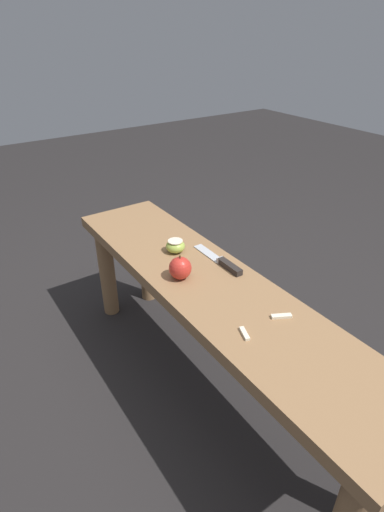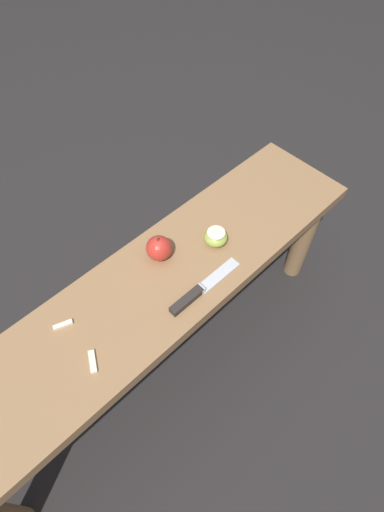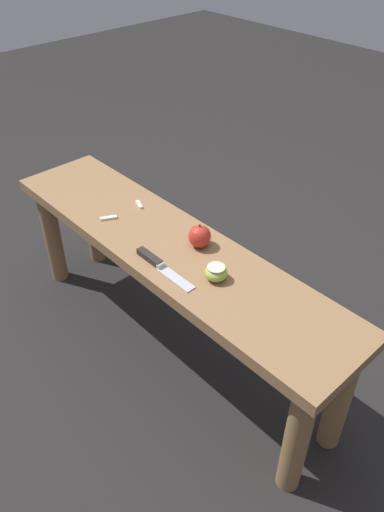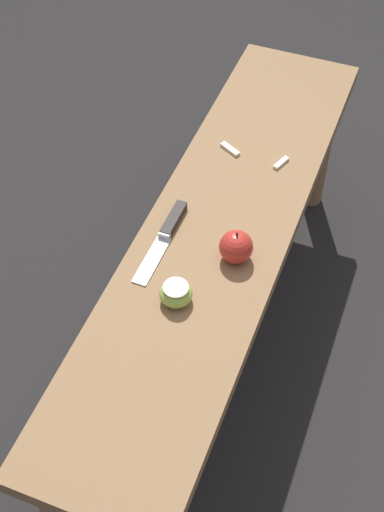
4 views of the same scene
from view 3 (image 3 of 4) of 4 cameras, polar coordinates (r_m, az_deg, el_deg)
ground_plane at (r=1.91m, az=-2.33°, el=-10.02°), size 8.00×8.00×0.00m
wooden_bench at (r=1.65m, az=-2.66°, el=-1.11°), size 1.38×0.32×0.47m
knife at (r=1.50m, az=-4.04°, el=-0.80°), size 0.24×0.03×0.02m
apple_whole at (r=1.55m, az=0.88°, el=2.27°), size 0.07×0.07×0.08m
apple_cut at (r=1.44m, az=2.76°, el=-1.90°), size 0.07×0.07×0.04m
apple_slice_near_knife at (r=1.72m, az=-9.52°, el=4.32°), size 0.04×0.06×0.01m
apple_slice_center at (r=1.78m, az=-6.05°, el=5.88°), size 0.05×0.03×0.01m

